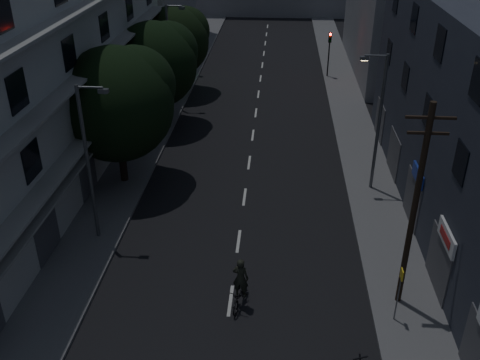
# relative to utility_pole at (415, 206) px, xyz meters

# --- Properties ---
(ground) EXTENTS (160.00, 160.00, 0.00)m
(ground) POSITION_rel_utility_pole_xyz_m (-7.21, 18.07, -4.87)
(ground) COLOR black
(ground) RESTS_ON ground
(sidewalk_left) EXTENTS (3.00, 90.00, 0.15)m
(sidewalk_left) POSITION_rel_utility_pole_xyz_m (-14.71, 18.07, -4.79)
(sidewalk_left) COLOR #565659
(sidewalk_left) RESTS_ON ground
(sidewalk_right) EXTENTS (3.00, 90.00, 0.15)m
(sidewalk_right) POSITION_rel_utility_pole_xyz_m (0.29, 18.07, -4.79)
(sidewalk_right) COLOR #565659
(sidewalk_right) RESTS_ON ground
(lane_markings) EXTENTS (0.15, 60.50, 0.01)m
(lane_markings) POSITION_rel_utility_pole_xyz_m (-7.21, 24.32, -4.86)
(lane_markings) COLOR beige
(lane_markings) RESTS_ON ground
(building_left) EXTENTS (7.00, 36.00, 14.00)m
(building_left) POSITION_rel_utility_pole_xyz_m (-19.19, 11.07, 2.13)
(building_left) COLOR #AFAFAA
(building_left) RESTS_ON ground
(building_far_right) EXTENTS (6.00, 20.00, 13.00)m
(building_far_right) POSITION_rel_utility_pole_xyz_m (4.79, 35.07, 1.63)
(building_far_right) COLOR slate
(building_far_right) RESTS_ON ground
(tree_near) EXTENTS (6.63, 6.63, 8.17)m
(tree_near) POSITION_rel_utility_pole_xyz_m (-14.57, 9.93, 0.40)
(tree_near) COLOR black
(tree_near) RESTS_ON sidewalk_left
(tree_mid) EXTENTS (6.19, 6.19, 7.62)m
(tree_mid) POSITION_rel_utility_pole_xyz_m (-14.39, 19.03, 0.04)
(tree_mid) COLOR black
(tree_mid) RESTS_ON sidewalk_left
(tree_far) EXTENTS (5.88, 5.88, 7.27)m
(tree_far) POSITION_rel_utility_pole_xyz_m (-14.35, 26.63, -0.16)
(tree_far) COLOR black
(tree_far) RESTS_ON sidewalk_left
(traffic_signal_far_right) EXTENTS (0.28, 0.37, 4.10)m
(traffic_signal_far_right) POSITION_rel_utility_pole_xyz_m (-0.88, 31.82, -1.77)
(traffic_signal_far_right) COLOR black
(traffic_signal_far_right) RESTS_ON sidewalk_right
(traffic_signal_far_left) EXTENTS (0.28, 0.37, 4.10)m
(traffic_signal_far_left) POSITION_rel_utility_pole_xyz_m (-13.67, 31.91, -1.77)
(traffic_signal_far_left) COLOR black
(traffic_signal_far_left) RESTS_ON sidewalk_left
(street_lamp_left_near) EXTENTS (1.51, 0.25, 8.00)m
(street_lamp_left_near) POSITION_rel_utility_pole_xyz_m (-14.26, 3.83, -0.27)
(street_lamp_left_near) COLOR #55595D
(street_lamp_left_near) RESTS_ON sidewalk_left
(street_lamp_right) EXTENTS (1.51, 0.25, 8.00)m
(street_lamp_right) POSITION_rel_utility_pole_xyz_m (0.10, 10.04, -0.27)
(street_lamp_right) COLOR #55585C
(street_lamp_right) RESTS_ON sidewalk_right
(street_lamp_left_far) EXTENTS (1.51, 0.25, 8.00)m
(street_lamp_left_far) POSITION_rel_utility_pole_xyz_m (-14.08, 23.08, -0.27)
(street_lamp_left_far) COLOR #595B61
(street_lamp_left_far) RESTS_ON sidewalk_left
(utility_pole) EXTENTS (1.80, 0.24, 9.00)m
(utility_pole) POSITION_rel_utility_pole_xyz_m (0.00, 0.00, 0.00)
(utility_pole) COLOR black
(utility_pole) RESTS_ON sidewalk_right
(bus_stop_sign) EXTENTS (0.06, 0.35, 2.52)m
(bus_stop_sign) POSITION_rel_utility_pole_xyz_m (-0.38, -1.21, -2.98)
(bus_stop_sign) COLOR #595B60
(bus_stop_sign) RESTS_ON sidewalk_right
(cyclist) EXTENTS (1.08, 1.99, 2.40)m
(cyclist) POSITION_rel_utility_pole_xyz_m (-6.75, -0.66, -4.06)
(cyclist) COLOR black
(cyclist) RESTS_ON ground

